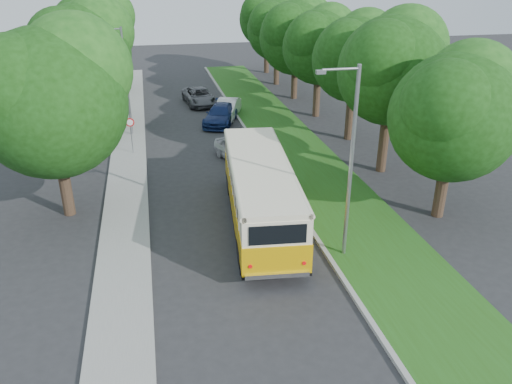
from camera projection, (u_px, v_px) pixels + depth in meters
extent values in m
plane|color=#29292B|center=(233.00, 237.00, 22.55)|extent=(120.00, 120.00, 0.00)
cube|color=gray|center=(282.00, 185.00, 27.65)|extent=(0.20, 70.00, 0.15)
cube|color=#265316|center=(322.00, 182.00, 28.10)|extent=(4.50, 70.00, 0.13)
cube|color=gray|center=(127.00, 199.00, 26.04)|extent=(2.20, 70.00, 0.12)
cylinder|color=#332319|center=(442.00, 184.00, 23.80)|extent=(0.56, 0.56, 3.35)
sphere|color=#153C0D|center=(453.00, 118.00, 22.43)|extent=(5.85, 5.85, 5.85)
sphere|color=#153C0D|center=(471.00, 88.00, 22.66)|extent=(4.38, 4.38, 4.38)
sphere|color=#153C0D|center=(448.00, 107.00, 21.31)|extent=(4.09, 4.09, 4.09)
cylinder|color=#332319|center=(384.00, 137.00, 28.90)|extent=(0.56, 0.56, 4.26)
sphere|color=#153C0D|center=(392.00, 71.00, 27.32)|extent=(5.98, 5.98, 5.98)
sphere|color=#153C0D|center=(407.00, 46.00, 27.55)|extent=(4.49, 4.49, 4.49)
sphere|color=#153C0D|center=(384.00, 60.00, 26.17)|extent=(4.19, 4.19, 4.19)
cylinder|color=#332319|center=(350.00, 111.00, 34.35)|extent=(0.56, 0.56, 3.95)
sphere|color=#153C0D|center=(354.00, 60.00, 32.88)|extent=(5.61, 5.61, 5.61)
sphere|color=#153C0D|center=(366.00, 40.00, 33.10)|extent=(4.21, 4.21, 4.21)
sphere|color=#153C0D|center=(347.00, 51.00, 31.81)|extent=(3.92, 3.92, 3.92)
cylinder|color=#332319|center=(317.00, 92.00, 39.63)|extent=(0.56, 0.56, 3.86)
sphere|color=#153C0D|center=(319.00, 47.00, 38.17)|extent=(5.64, 5.64, 5.64)
sphere|color=#153C0D|center=(330.00, 31.00, 38.39)|extent=(4.23, 4.23, 4.23)
sphere|color=#153C0D|center=(312.00, 39.00, 37.09)|extent=(3.95, 3.95, 3.95)
cylinder|color=#332319|center=(294.00, 79.00, 44.99)|extent=(0.56, 0.56, 3.58)
sphere|color=#153C0D|center=(296.00, 38.00, 43.51)|extent=(6.36, 6.36, 6.36)
sphere|color=#153C0D|center=(306.00, 22.00, 43.76)|extent=(4.77, 4.77, 4.77)
sphere|color=#153C0D|center=(288.00, 30.00, 42.29)|extent=(4.45, 4.45, 4.45)
cylinder|color=#332319|center=(277.00, 66.00, 50.27)|extent=(0.56, 0.56, 3.68)
sphere|color=#153C0D|center=(277.00, 30.00, 48.82)|extent=(5.91, 5.91, 5.91)
sphere|color=#153C0D|center=(286.00, 17.00, 49.05)|extent=(4.43, 4.43, 4.43)
sphere|color=#153C0D|center=(270.00, 23.00, 47.69)|extent=(4.14, 4.14, 4.14)
cylinder|color=#332319|center=(266.00, 54.00, 55.60)|extent=(0.56, 0.56, 4.05)
sphere|color=#153C0D|center=(267.00, 20.00, 54.07)|extent=(5.97, 5.97, 5.97)
sphere|color=#153C0D|center=(275.00, 7.00, 54.30)|extent=(4.48, 4.48, 4.48)
sphere|color=#153C0D|center=(260.00, 13.00, 52.92)|extent=(4.18, 4.18, 4.18)
cylinder|color=#332319|center=(64.00, 180.00, 23.89)|extent=(0.56, 0.56, 3.68)
sphere|color=#153C0D|center=(51.00, 104.00, 22.34)|extent=(6.80, 6.80, 6.80)
sphere|color=#153C0D|center=(76.00, 69.00, 22.60)|extent=(5.10, 5.10, 5.10)
sphere|color=#153C0D|center=(19.00, 90.00, 21.03)|extent=(4.76, 4.76, 4.76)
cylinder|color=#332319|center=(89.00, 106.00, 36.32)|extent=(0.56, 0.56, 3.68)
sphere|color=#153C0D|center=(82.00, 53.00, 34.77)|extent=(6.80, 6.80, 6.80)
sphere|color=#153C0D|center=(98.00, 31.00, 35.03)|extent=(5.10, 5.10, 5.10)
sphere|color=#153C0D|center=(63.00, 43.00, 33.46)|extent=(4.76, 4.76, 4.76)
cylinder|color=#332319|center=(100.00, 73.00, 46.97)|extent=(0.56, 0.56, 3.68)
sphere|color=#153C0D|center=(95.00, 32.00, 45.42)|extent=(6.80, 6.80, 6.80)
sphere|color=#153C0D|center=(107.00, 16.00, 45.68)|extent=(5.10, 5.10, 5.10)
sphere|color=#153C0D|center=(81.00, 24.00, 44.11)|extent=(4.76, 4.76, 4.76)
cylinder|color=gray|center=(351.00, 168.00, 19.48)|extent=(0.16, 0.16, 8.00)
cylinder|color=gray|center=(341.00, 69.00, 17.74)|extent=(1.40, 0.10, 0.10)
cube|color=gray|center=(321.00, 72.00, 17.62)|extent=(0.35, 0.16, 0.14)
cylinder|color=gray|center=(127.00, 83.00, 34.30)|extent=(0.16, 0.16, 7.50)
cylinder|color=gray|center=(110.00, 29.00, 32.66)|extent=(1.40, 0.10, 0.10)
cube|color=gray|center=(98.00, 30.00, 32.55)|extent=(0.35, 0.16, 0.14)
cylinder|color=gray|center=(131.00, 136.00, 31.81)|extent=(0.06, 0.06, 2.50)
cone|color=red|center=(130.00, 122.00, 31.40)|extent=(0.56, 0.02, 0.56)
cone|color=white|center=(130.00, 123.00, 31.38)|extent=(0.40, 0.02, 0.40)
imported|color=silver|center=(238.00, 150.00, 31.00)|extent=(2.90, 4.38, 1.38)
imported|color=silver|center=(227.00, 109.00, 39.71)|extent=(3.00, 4.67, 1.45)
imported|color=navy|center=(221.00, 115.00, 38.21)|extent=(3.63, 5.36, 1.44)
imported|color=#4F5156|center=(199.00, 96.00, 43.47)|extent=(2.86, 5.27, 1.40)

